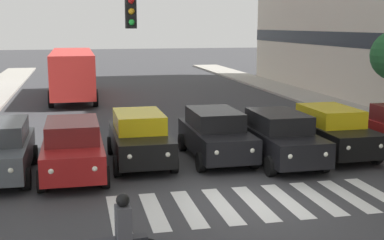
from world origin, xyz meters
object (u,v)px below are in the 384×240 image
at_px(car_1, 331,131).
at_px(car_3, 215,134).
at_px(bus_behind_traffic, 72,69).
at_px(car_2, 279,137).
at_px(car_4, 140,137).
at_px(car_5, 73,148).

bearing_deg(car_1, car_3, -4.69).
bearing_deg(car_3, bus_behind_traffic, -73.69).
distance_m(car_2, car_4, 4.78).
relative_size(car_3, bus_behind_traffic, 0.42).
bearing_deg(bus_behind_traffic, car_3, 106.31).
height_order(car_5, bus_behind_traffic, bus_behind_traffic).
bearing_deg(car_2, car_1, -165.12).
height_order(car_2, car_5, same).
relative_size(car_2, car_4, 1.00).
bearing_deg(car_1, bus_behind_traffic, -61.78).
distance_m(car_1, car_5, 9.14).
xyz_separation_m(car_1, car_4, (6.91, -0.44, 0.00)).
relative_size(car_1, car_4, 1.00).
xyz_separation_m(car_5, bus_behind_traffic, (-0.00, -17.65, 0.97)).
bearing_deg(car_5, car_4, -153.83).
relative_size(car_3, car_5, 1.00).
xyz_separation_m(car_1, bus_behind_traffic, (9.12, -17.00, 0.97)).
bearing_deg(car_3, car_5, 11.60).
bearing_deg(car_4, bus_behind_traffic, -82.38).
distance_m(car_2, car_3, 2.22).
bearing_deg(bus_behind_traffic, car_2, 111.35).
height_order(car_1, car_2, same).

